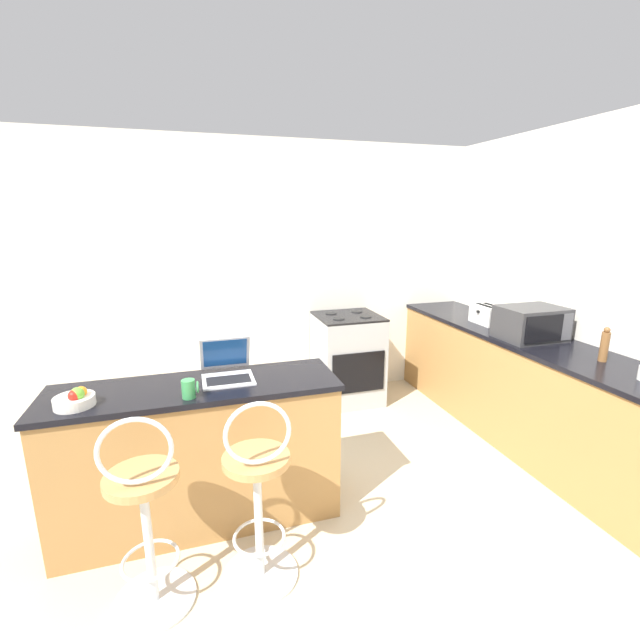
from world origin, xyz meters
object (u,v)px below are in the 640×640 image
object	(u,v)px
stove_range	(348,358)
pepper_mill	(605,345)
bar_stool_far	(258,496)
laptop	(227,368)
toaster	(487,314)
fruit_bowl	(75,399)
microwave	(531,323)
bar_stool_near	(145,517)
mug_red	(488,310)
mug_green	(189,389)

from	to	relation	value
stove_range	pepper_mill	size ratio (longest dim) A/B	3.78
bar_stool_far	pepper_mill	size ratio (longest dim) A/B	4.34
bar_stool_far	pepper_mill	xyz separation A→B (m)	(2.42, 0.20, 0.52)
laptop	toaster	size ratio (longest dim) A/B	1.11
fruit_bowl	pepper_mill	bearing A→B (deg)	-4.49
fruit_bowl	stove_range	bearing A→B (deg)	36.18
bar_stool_far	microwave	world-z (taller)	microwave
stove_range	pepper_mill	world-z (taller)	pepper_mill
pepper_mill	bar_stool_near	bearing A→B (deg)	-176.12
fruit_bowl	bar_stool_near	bearing A→B (deg)	-53.51
bar_stool_near	mug_red	size ratio (longest dim) A/B	10.62
bar_stool_near	toaster	world-z (taller)	toaster
toaster	pepper_mill	size ratio (longest dim) A/B	1.21
bar_stool_far	mug_green	size ratio (longest dim) A/B	10.15
bar_stool_near	pepper_mill	size ratio (longest dim) A/B	4.34
mug_green	fruit_bowl	distance (m)	0.58
stove_range	mug_red	distance (m)	1.48
bar_stool_near	mug_green	distance (m)	0.65
laptop	microwave	distance (m)	2.43
toaster	mug_red	distance (m)	0.37
mug_green	stove_range	bearing A→B (deg)	46.20
bar_stool_near	microwave	world-z (taller)	microwave
microwave	laptop	bearing A→B (deg)	-176.88
microwave	stove_range	distance (m)	1.75
toaster	microwave	bearing A→B (deg)	-89.95
laptop	fruit_bowl	distance (m)	0.82
laptop	mug_green	bearing A→B (deg)	-131.34
microwave	mug_green	size ratio (longest dim) A/B	4.74
pepper_mill	fruit_bowl	distance (m)	3.31
bar_stool_far	mug_red	distance (m)	3.07
bar_stool_near	laptop	world-z (taller)	laptop
bar_stool_far	laptop	bearing A→B (deg)	96.41
laptop	bar_stool_near	bearing A→B (deg)	-125.00
laptop	mug_red	bearing A→B (deg)	19.71
pepper_mill	bar_stool_far	bearing A→B (deg)	-175.27
bar_stool_far	mug_red	size ratio (longest dim) A/B	10.62
microwave	pepper_mill	size ratio (longest dim) A/B	2.03
bar_stool_near	microwave	xyz separation A→B (m)	(2.88, 0.79, 0.54)
bar_stool_far	microwave	distance (m)	2.53
mug_red	mug_green	bearing A→B (deg)	-157.25
bar_stool_far	toaster	distance (m)	2.74
stove_range	fruit_bowl	distance (m)	2.66
toaster	fruit_bowl	size ratio (longest dim) A/B	1.46
pepper_mill	fruit_bowl	bearing A→B (deg)	175.51
laptop	fruit_bowl	size ratio (longest dim) A/B	1.61
fruit_bowl	microwave	bearing A→B (deg)	5.84
stove_range	mug_green	xyz separation A→B (m)	(-1.54, -1.60, 0.51)
toaster	mug_red	size ratio (longest dim) A/B	2.97
bar_stool_near	mug_green	world-z (taller)	bar_stool_near
mug_green	bar_stool_far	bearing A→B (deg)	-53.21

